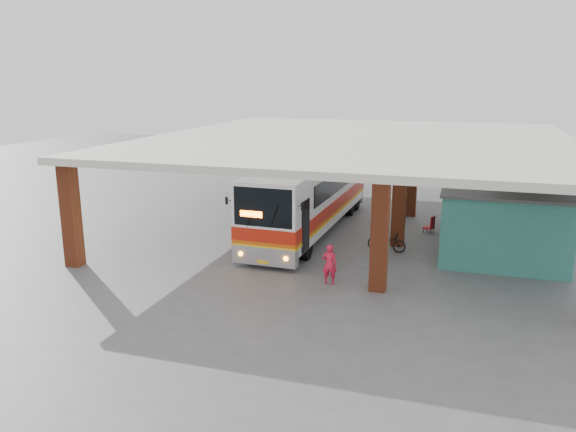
# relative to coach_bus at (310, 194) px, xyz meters

# --- Properties ---
(ground) EXTENTS (90.00, 90.00, 0.00)m
(ground) POSITION_rel_coach_bus_xyz_m (1.57, -4.22, -1.91)
(ground) COLOR #515154
(ground) RESTS_ON ground
(brick_columns) EXTENTS (20.10, 21.60, 4.35)m
(brick_columns) POSITION_rel_coach_bus_xyz_m (3.00, 0.78, 0.27)
(brick_columns) COLOR #973E20
(brick_columns) RESTS_ON ground
(canopy_roof) EXTENTS (21.00, 23.00, 0.30)m
(canopy_roof) POSITION_rel_coach_bus_xyz_m (2.07, 2.28, 2.59)
(canopy_roof) COLOR beige
(canopy_roof) RESTS_ON brick_columns
(shop_building) EXTENTS (5.20, 8.20, 3.11)m
(shop_building) POSITION_rel_coach_bus_xyz_m (9.07, -0.22, -0.35)
(shop_building) COLOR #2C6F65
(shop_building) RESTS_ON ground
(coach_bus) EXTENTS (3.14, 13.28, 3.85)m
(coach_bus) POSITION_rel_coach_bus_xyz_m (0.00, 0.00, 0.00)
(coach_bus) COLOR white
(coach_bus) RESTS_ON ground
(motorcycle) EXTENTS (1.80, 0.80, 0.92)m
(motorcycle) POSITION_rel_coach_bus_xyz_m (4.22, -2.33, -1.45)
(motorcycle) COLOR black
(motorcycle) RESTS_ON ground
(pedestrian) EXTENTS (0.59, 0.40, 1.56)m
(pedestrian) POSITION_rel_coach_bus_xyz_m (2.71, -7.12, -1.13)
(pedestrian) COLOR red
(pedestrian) RESTS_ON ground
(red_chair) EXTENTS (0.60, 0.60, 0.88)m
(red_chair) POSITION_rel_coach_bus_xyz_m (5.92, 1.39, -1.51)
(red_chair) COLOR red
(red_chair) RESTS_ON ground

